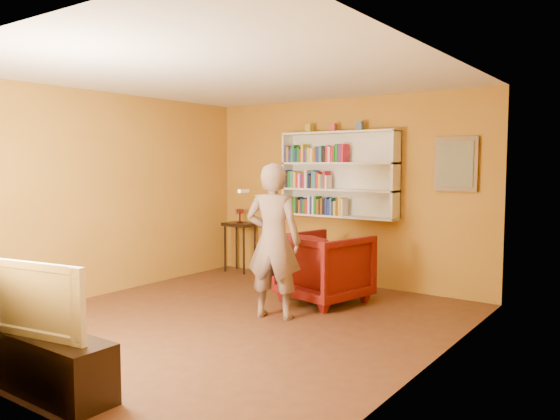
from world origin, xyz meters
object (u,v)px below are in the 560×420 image
object	(u,v)px
bookshelf	(340,175)
person	(273,241)
console_table	(240,231)
television	(45,297)
ruby_lustre	(240,213)
tv_cabinet	(47,363)
armchair	(324,267)

from	to	relation	value
bookshelf	person	size ratio (longest dim) A/B	1.02
person	console_table	bearing A→B (deg)	-59.26
television	bookshelf	bearing A→B (deg)	80.91
bookshelf	ruby_lustre	size ratio (longest dim) A/B	7.89
console_table	ruby_lustre	size ratio (longest dim) A/B	3.51
bookshelf	tv_cabinet	world-z (taller)	bookshelf
ruby_lustre	person	distance (m)	2.74
person	bookshelf	bearing A→B (deg)	-99.57
bookshelf	television	distance (m)	4.74
armchair	person	xyz separation A→B (m)	(-0.10, -0.95, 0.44)
console_table	person	xyz separation A→B (m)	(2.03, -1.84, 0.22)
ruby_lustre	television	bearing A→B (deg)	-67.79
console_table	ruby_lustre	distance (m)	0.30
person	tv_cabinet	bearing A→B (deg)	68.74
console_table	armchair	bearing A→B (deg)	-22.57
person	television	size ratio (longest dim) A/B	1.78
console_table	person	size ratio (longest dim) A/B	0.45
person	television	bearing A→B (deg)	68.74
television	person	bearing A→B (deg)	75.90
ruby_lustre	tv_cabinet	xyz separation A→B (m)	(1.84, -4.50, -0.74)
bookshelf	armchair	world-z (taller)	bookshelf
person	television	distance (m)	2.67
ruby_lustre	tv_cabinet	distance (m)	4.92
bookshelf	ruby_lustre	xyz separation A→B (m)	(-1.76, -0.16, -0.63)
ruby_lustre	armchair	world-z (taller)	ruby_lustre
television	tv_cabinet	bearing A→B (deg)	-9.98
person	television	world-z (taller)	person
ruby_lustre	television	distance (m)	4.87
person	armchair	bearing A→B (deg)	-113.40
tv_cabinet	ruby_lustre	bearing A→B (deg)	112.21
ruby_lustre	console_table	bearing A→B (deg)	-33.69
console_table	person	distance (m)	2.75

